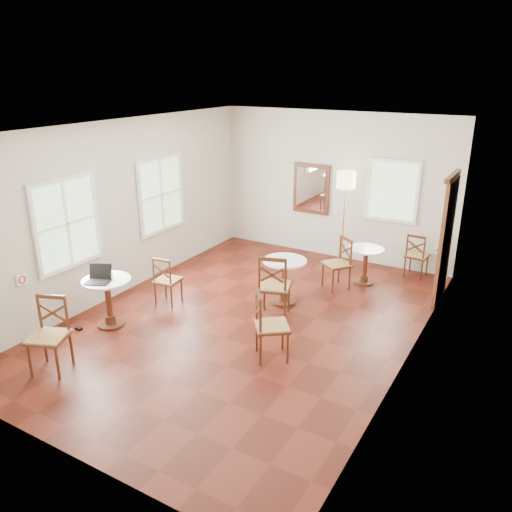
{
  "coord_description": "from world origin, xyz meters",
  "views": [
    {
      "loc": [
        3.79,
        -6.22,
        3.78
      ],
      "look_at": [
        0.0,
        0.3,
        1.0
      ],
      "focal_mm": 35.87,
      "sensor_mm": 36.0,
      "label": 1
    }
  ],
  "objects_px": {
    "cafe_table_back": "(365,262)",
    "water_glass": "(111,276)",
    "chair_near_b": "(49,335)",
    "chair_back_a": "(417,255)",
    "chair_near_a": "(167,280)",
    "navy_mug": "(106,274)",
    "power_adapter": "(79,329)",
    "cafe_table_mid": "(284,276)",
    "cafe_table_near": "(108,297)",
    "floor_lamp": "(346,186)",
    "mouse": "(105,277)",
    "chair_mid_b": "(270,326)",
    "laptop": "(99,277)",
    "chair_mid_a": "(274,286)",
    "chair_back_b": "(338,263)"
  },
  "relations": [
    {
      "from": "chair_near_b",
      "to": "navy_mug",
      "type": "xyz_separation_m",
      "value": [
        -0.33,
        1.37,
        0.32
      ]
    },
    {
      "from": "cafe_table_near",
      "to": "power_adapter",
      "type": "distance_m",
      "value": 0.67
    },
    {
      "from": "cafe_table_back",
      "to": "power_adapter",
      "type": "relative_size",
      "value": 6.51
    },
    {
      "from": "cafe_table_near",
      "to": "cafe_table_back",
      "type": "distance_m",
      "value": 4.6
    },
    {
      "from": "chair_mid_a",
      "to": "navy_mug",
      "type": "xyz_separation_m",
      "value": [
        -2.15,
        -1.43,
        0.28
      ]
    },
    {
      "from": "laptop",
      "to": "power_adapter",
      "type": "relative_size",
      "value": 4.09
    },
    {
      "from": "chair_near_a",
      "to": "chair_back_a",
      "type": "height_order",
      "value": "chair_back_a"
    },
    {
      "from": "chair_mid_b",
      "to": "mouse",
      "type": "height_order",
      "value": "chair_mid_b"
    },
    {
      "from": "chair_mid_a",
      "to": "laptop",
      "type": "bearing_deg",
      "value": 19.81
    },
    {
      "from": "chair_near_a",
      "to": "mouse",
      "type": "height_order",
      "value": "chair_near_a"
    },
    {
      "from": "cafe_table_near",
      "to": "mouse",
      "type": "bearing_deg",
      "value": 151.59
    },
    {
      "from": "chair_mid_b",
      "to": "cafe_table_near",
      "type": "bearing_deg",
      "value": 61.48
    },
    {
      "from": "cafe_table_mid",
      "to": "chair_back_a",
      "type": "distance_m",
      "value": 2.83
    },
    {
      "from": "power_adapter",
      "to": "chair_back_b",
      "type": "bearing_deg",
      "value": 51.38
    },
    {
      "from": "cafe_table_near",
      "to": "chair_back_a",
      "type": "height_order",
      "value": "chair_back_a"
    },
    {
      "from": "chair_near_b",
      "to": "chair_back_a",
      "type": "bearing_deg",
      "value": 37.11
    },
    {
      "from": "cafe_table_back",
      "to": "cafe_table_mid",
      "type": "bearing_deg",
      "value": -120.93
    },
    {
      "from": "chair_mid_b",
      "to": "laptop",
      "type": "relative_size",
      "value": 2.28
    },
    {
      "from": "chair_back_a",
      "to": "power_adapter",
      "type": "bearing_deg",
      "value": 54.82
    },
    {
      "from": "chair_back_a",
      "to": "laptop",
      "type": "distance_m",
      "value": 5.81
    },
    {
      "from": "laptop",
      "to": "chair_near_b",
      "type": "bearing_deg",
      "value": -99.28
    },
    {
      "from": "chair_near_b",
      "to": "water_glass",
      "type": "distance_m",
      "value": 1.36
    },
    {
      "from": "chair_near_b",
      "to": "floor_lamp",
      "type": "xyz_separation_m",
      "value": [
        1.88,
        5.63,
        1.11
      ]
    },
    {
      "from": "laptop",
      "to": "cafe_table_near",
      "type": "bearing_deg",
      "value": 49.61
    },
    {
      "from": "chair_mid_b",
      "to": "navy_mug",
      "type": "xyz_separation_m",
      "value": [
        -2.68,
        -0.34,
        0.33
      ]
    },
    {
      "from": "cafe_table_mid",
      "to": "chair_near_a",
      "type": "relative_size",
      "value": 0.91
    },
    {
      "from": "chair_near_b",
      "to": "chair_back_a",
      "type": "distance_m",
      "value": 6.6
    },
    {
      "from": "chair_near_b",
      "to": "chair_back_a",
      "type": "relative_size",
      "value": 1.17
    },
    {
      "from": "chair_mid_b",
      "to": "laptop",
      "type": "height_order",
      "value": "laptop"
    },
    {
      "from": "chair_mid_a",
      "to": "power_adapter",
      "type": "xyz_separation_m",
      "value": [
        -2.39,
        -1.88,
        -0.52
      ]
    },
    {
      "from": "chair_back_b",
      "to": "mouse",
      "type": "relative_size",
      "value": 8.95
    },
    {
      "from": "cafe_table_near",
      "to": "power_adapter",
      "type": "xyz_separation_m",
      "value": [
        -0.32,
        -0.36,
        -0.46
      ]
    },
    {
      "from": "cafe_table_back",
      "to": "chair_back_a",
      "type": "relative_size",
      "value": 0.79
    },
    {
      "from": "chair_back_b",
      "to": "chair_near_b",
      "type": "bearing_deg",
      "value": -81.13
    },
    {
      "from": "cafe_table_near",
      "to": "chair_near_b",
      "type": "height_order",
      "value": "chair_near_b"
    },
    {
      "from": "cafe_table_mid",
      "to": "navy_mug",
      "type": "bearing_deg",
      "value": -135.46
    },
    {
      "from": "chair_near_b",
      "to": "chair_mid_b",
      "type": "relative_size",
      "value": 1.03
    },
    {
      "from": "chair_near_a",
      "to": "laptop",
      "type": "xyz_separation_m",
      "value": [
        -0.3,
        -1.18,
        0.41
      ]
    },
    {
      "from": "chair_back_b",
      "to": "floor_lamp",
      "type": "relative_size",
      "value": 0.49
    },
    {
      "from": "power_adapter",
      "to": "water_glass",
      "type": "bearing_deg",
      "value": 44.19
    },
    {
      "from": "chair_back_b",
      "to": "water_glass",
      "type": "bearing_deg",
      "value": -91.85
    },
    {
      "from": "chair_near_a",
      "to": "navy_mug",
      "type": "relative_size",
      "value": 7.44
    },
    {
      "from": "mouse",
      "to": "chair_back_a",
      "type": "bearing_deg",
      "value": 25.84
    },
    {
      "from": "chair_mid_b",
      "to": "chair_back_a",
      "type": "xyz_separation_m",
      "value": [
        1.01,
        3.98,
        -0.06
      ]
    },
    {
      "from": "cafe_table_mid",
      "to": "chair_mid_a",
      "type": "bearing_deg",
      "value": -79.16
    },
    {
      "from": "cafe_table_back",
      "to": "water_glass",
      "type": "relative_size",
      "value": 6.03
    },
    {
      "from": "chair_back_a",
      "to": "water_glass",
      "type": "distance_m",
      "value": 5.63
    },
    {
      "from": "chair_back_a",
      "to": "floor_lamp",
      "type": "xyz_separation_m",
      "value": [
        -1.48,
        -0.05,
        1.18
      ]
    },
    {
      "from": "navy_mug",
      "to": "water_glass",
      "type": "height_order",
      "value": "water_glass"
    },
    {
      "from": "cafe_table_back",
      "to": "floor_lamp",
      "type": "relative_size",
      "value": 0.36
    }
  ]
}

